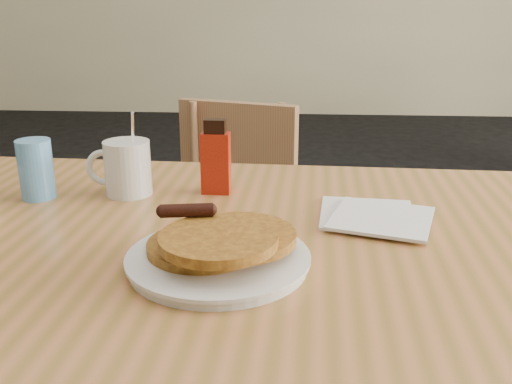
% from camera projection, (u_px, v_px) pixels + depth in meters
% --- Properties ---
extents(main_table, '(1.39, 0.97, 0.75)m').
position_uv_depth(main_table, '(201.00, 253.00, 0.99)').
color(main_table, '#AF6C3E').
rests_on(main_table, floor).
extents(chair_main_far, '(0.47, 0.48, 0.84)m').
position_uv_depth(chair_main_far, '(235.00, 218.00, 1.74)').
color(chair_main_far, '#9E724A').
rests_on(chair_main_far, floor).
extents(pancake_plate, '(0.28, 0.28, 0.08)m').
position_uv_depth(pancake_plate, '(219.00, 251.00, 0.84)').
color(pancake_plate, silver).
rests_on(pancake_plate, main_table).
extents(coffee_mug, '(0.13, 0.09, 0.17)m').
position_uv_depth(coffee_mug, '(126.00, 167.00, 1.15)').
color(coffee_mug, silver).
rests_on(coffee_mug, main_table).
extents(syrup_bottle, '(0.06, 0.04, 0.15)m').
position_uv_depth(syrup_bottle, '(216.00, 159.00, 1.16)').
color(syrup_bottle, maroon).
rests_on(syrup_bottle, main_table).
extents(napkin_stack, '(0.22, 0.23, 0.01)m').
position_uv_depth(napkin_stack, '(374.00, 216.00, 1.03)').
color(napkin_stack, silver).
rests_on(napkin_stack, main_table).
extents(blue_tumbler, '(0.09, 0.09, 0.12)m').
position_uv_depth(blue_tumbler, '(36.00, 169.00, 1.13)').
color(blue_tumbler, '#5A98D2').
rests_on(blue_tumbler, main_table).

